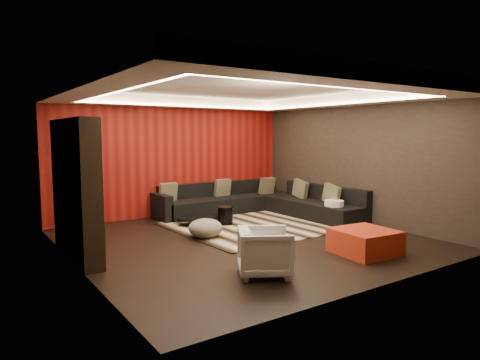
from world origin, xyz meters
TOP-DOWN VIEW (x-y plane):
  - floor at (0.00, 0.00)m, footprint 6.00×6.00m
  - ceiling at (0.00, 0.00)m, footprint 6.00×6.00m
  - wall_back at (0.00, 3.01)m, footprint 6.00×0.02m
  - wall_left at (-3.01, 0.00)m, footprint 0.02×6.00m
  - wall_right at (3.01, 0.00)m, footprint 0.02×6.00m
  - red_feature_wall at (0.00, 2.97)m, footprint 5.98×0.05m
  - soffit_back at (0.00, 2.70)m, footprint 6.00×0.60m
  - soffit_front at (0.00, -2.70)m, footprint 6.00×0.60m
  - soffit_left at (-2.70, 0.00)m, footprint 0.60×4.80m
  - soffit_right at (2.70, 0.00)m, footprint 0.60×4.80m
  - cove_back at (0.00, 2.36)m, footprint 4.80×0.08m
  - cove_front at (0.00, -2.36)m, footprint 4.80×0.08m
  - cove_left at (-2.36, 0.00)m, footprint 0.08×4.80m
  - cove_right at (2.36, 0.00)m, footprint 0.08×4.80m
  - tv_surround at (-2.85, 0.60)m, footprint 0.30×2.00m
  - tv_screen at (-2.69, 0.60)m, footprint 0.04×1.30m
  - tv_shelf at (-2.69, 0.60)m, footprint 0.04×1.60m
  - rug at (1.20, 0.89)m, footprint 4.12×3.16m
  - coffee_table at (-0.06, 1.60)m, footprint 1.09×1.09m
  - drum_stool at (0.39, 1.29)m, footprint 0.40×0.40m
  - striped_pouf at (-0.55, 0.51)m, footprint 0.79×0.79m
  - white_side_table at (2.41, 0.05)m, footprint 0.53×0.53m
  - orange_ottoman at (1.11, -1.87)m, footprint 0.97×0.97m
  - armchair at (-0.91, -1.80)m, footprint 0.99×0.98m
  - sectional_sofa at (1.73, 1.86)m, footprint 3.65×3.50m
  - throw_pillows at (1.69, 1.88)m, footprint 3.18×2.77m

SIDE VIEW (x-z plane):
  - floor at x=0.00m, z-range -0.02..0.00m
  - rug at x=1.20m, z-range 0.00..0.02m
  - coffee_table at x=-0.06m, z-range 0.02..0.20m
  - striped_pouf at x=-0.55m, z-range 0.02..0.38m
  - orange_ottoman at x=1.11m, z-range 0.00..0.40m
  - drum_stool at x=0.39m, z-range 0.02..0.40m
  - white_side_table at x=2.41m, z-range 0.00..0.52m
  - sectional_sofa at x=1.73m, z-range -0.11..0.64m
  - armchair at x=-0.91m, z-range 0.00..0.66m
  - throw_pillows at x=1.69m, z-range 0.37..0.87m
  - tv_shelf at x=-2.69m, z-range 0.68..0.72m
  - tv_surround at x=-2.85m, z-range 0.00..2.20m
  - wall_back at x=0.00m, z-range 0.00..2.80m
  - wall_left at x=-3.01m, z-range 0.00..2.80m
  - wall_right at x=3.01m, z-range 0.00..2.80m
  - red_feature_wall at x=0.00m, z-range 0.01..2.79m
  - tv_screen at x=-2.69m, z-range 1.05..1.85m
  - cove_back at x=0.00m, z-range 2.58..2.62m
  - cove_front at x=0.00m, z-range 2.58..2.62m
  - cove_left at x=-2.36m, z-range 2.58..2.62m
  - cove_right at x=2.36m, z-range 2.58..2.62m
  - soffit_back at x=0.00m, z-range 2.58..2.80m
  - soffit_front at x=0.00m, z-range 2.58..2.80m
  - soffit_left at x=-2.70m, z-range 2.58..2.80m
  - soffit_right at x=2.70m, z-range 2.58..2.80m
  - ceiling at x=0.00m, z-range 2.80..2.82m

